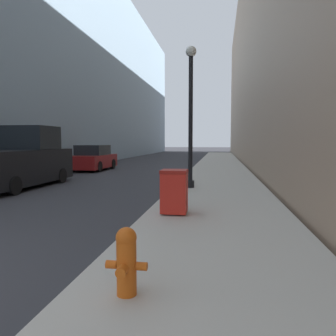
{
  "coord_description": "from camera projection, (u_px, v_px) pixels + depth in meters",
  "views": [
    {
      "loc": [
        5.41,
        -2.22,
        1.8
      ],
      "look_at": [
        1.94,
        19.51,
        0.0
      ],
      "focal_mm": 35.0,
      "sensor_mm": 36.0,
      "label": 1
    }
  ],
  "objects": [
    {
      "name": "lamppost",
      "position": [
        191.0,
        109.0,
        11.63
      ],
      "size": [
        0.38,
        0.38,
        5.01
      ],
      "color": "black",
      "rests_on": "sidewalk_right"
    },
    {
      "name": "fire_hydrant",
      "position": [
        126.0,
        260.0,
        3.53
      ],
      "size": [
        0.46,
        0.34,
        0.75
      ],
      "color": "#D15614",
      "rests_on": "sidewalk_right"
    },
    {
      "name": "sidewalk_right",
      "position": [
        219.0,
        170.0,
        20.05
      ],
      "size": [
        3.4,
        60.0,
        0.13
      ],
      "color": "#B7B2A8",
      "rests_on": "ground"
    },
    {
      "name": "pickup_truck",
      "position": [
        19.0,
        162.0,
        12.82
      ],
      "size": [
        2.15,
        5.34,
        2.42
      ],
      "color": "black",
      "rests_on": "ground"
    },
    {
      "name": "building_left_glass",
      "position": [
        45.0,
        67.0,
        29.71
      ],
      "size": [
        12.0,
        60.0,
        17.16
      ],
      "color": "#849EB2",
      "rests_on": "ground"
    },
    {
      "name": "parked_sedan_near",
      "position": [
        93.0,
        159.0,
        20.43
      ],
      "size": [
        1.91,
        4.08,
        1.57
      ],
      "color": "maroon",
      "rests_on": "ground"
    },
    {
      "name": "building_right_stone",
      "position": [
        320.0,
        53.0,
        25.98
      ],
      "size": [
        12.0,
        60.0,
        17.67
      ],
      "color": "#9E7F66",
      "rests_on": "ground"
    },
    {
      "name": "trash_bin",
      "position": [
        174.0,
        191.0,
        7.53
      ],
      "size": [
        0.6,
        0.58,
        1.02
      ],
      "color": "red",
      "rests_on": "sidewalk_right"
    }
  ]
}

